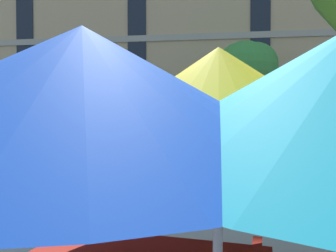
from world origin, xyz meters
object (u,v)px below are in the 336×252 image
patio_umbrella (218,101)px  pickup_red (294,135)px  street_tree_left (15,103)px  street_tree_middle (247,73)px  pickup_blue (10,133)px  sedan_gray (132,136)px

patio_umbrella → pickup_red: bearing=76.1°
street_tree_left → street_tree_middle: bearing=-2.0°
street_tree_left → street_tree_middle: (12.54, -0.43, 1.38)m
pickup_blue → sedan_gray: 5.80m
pickup_blue → pickup_red: size_ratio=1.00×
pickup_blue → street_tree_middle: size_ratio=0.93×
pickup_red → pickup_blue: bearing=180.0°
pickup_blue → pickup_red: same height
sedan_gray → street_tree_left: 8.13m
street_tree_middle → patio_umbrella: 15.49m
pickup_blue → patio_umbrella: patio_umbrella is taller
street_tree_middle → street_tree_left: bearing=178.0°
pickup_blue → street_tree_middle: bearing=13.3°
pickup_red → street_tree_middle: (-1.72, 2.59, 2.90)m
sedan_gray → pickup_red: 6.88m
sedan_gray → street_tree_middle: size_ratio=0.80×
street_tree_middle → pickup_red: bearing=-56.5°
street_tree_left → patio_umbrella: (11.10, -15.72, -0.65)m
street_tree_left → street_tree_middle: 12.62m
patio_umbrella → pickup_blue: bearing=126.9°
street_tree_middle → patio_umbrella: (-1.44, -15.29, -2.03)m
pickup_blue → street_tree_left: 3.73m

